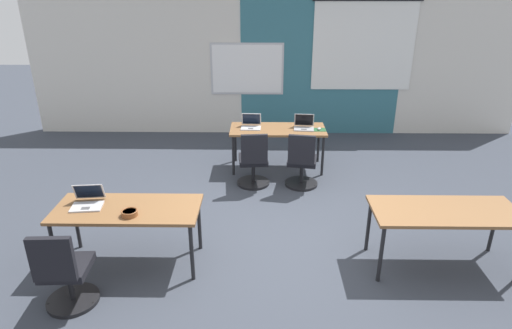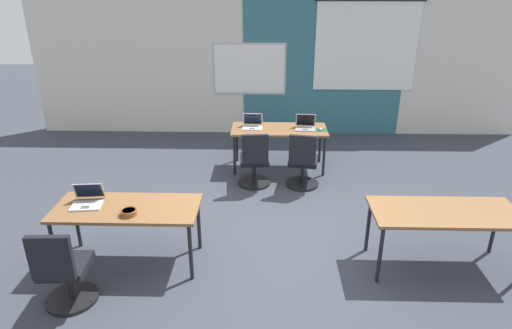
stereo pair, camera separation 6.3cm
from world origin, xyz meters
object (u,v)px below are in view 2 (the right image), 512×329
(desk_near_right, at_px, (445,216))
(desk_far_center, at_px, (279,132))
(laptop_near_left_end, at_px, (87,200))
(mouse_far_right, at_px, (321,129))
(laptop_far_left, at_px, (252,125))
(laptop_far_right, at_px, (305,126))
(desk_near_left, at_px, (127,212))
(chair_far_left, at_px, (254,164))
(chair_near_left_end, at_px, (64,274))
(snack_bowl, at_px, (129,212))
(chair_far_right, at_px, (303,165))

(desk_near_right, distance_m, desk_far_center, 3.30)
(laptop_near_left_end, bearing_deg, mouse_far_right, 36.65)
(laptop_far_left, distance_m, mouse_far_right, 1.14)
(desk_near_right, relative_size, laptop_far_right, 4.54)
(desk_near_left, bearing_deg, chair_far_left, 56.85)
(desk_near_left, height_order, chair_near_left_end, chair_near_left_end)
(desk_near_right, height_order, mouse_far_right, mouse_far_right)
(laptop_near_left_end, bearing_deg, snack_bowl, -29.38)
(desk_near_left, xyz_separation_m, laptop_far_left, (1.30, 2.84, 0.11))
(chair_far_left, height_order, laptop_far_right, laptop_far_right)
(chair_near_left_end, xyz_separation_m, chair_far_right, (2.53, 2.81, 0.00))
(laptop_far_right, xyz_separation_m, snack_bowl, (-2.11, -2.98, -0.01))
(chair_near_left_end, relative_size, chair_far_left, 1.00)
(mouse_far_right, bearing_deg, chair_near_left_end, -129.38)
(laptop_near_left_end, distance_m, snack_bowl, 0.58)
(snack_bowl, bearing_deg, laptop_far_right, 54.73)
(laptop_far_right, height_order, chair_far_right, laptop_far_right)
(snack_bowl, bearing_deg, chair_near_left_end, -131.46)
(chair_near_left_end, height_order, laptop_far_right, laptop_far_right)
(chair_near_left_end, height_order, laptop_far_left, laptop_far_left)
(chair_near_left_end, height_order, chair_far_left, same)
(laptop_far_right, distance_m, snack_bowl, 3.65)
(mouse_far_right, xyz_separation_m, snack_bowl, (-2.35, -2.91, 0.01))
(desk_near_right, relative_size, snack_bowl, 9.01)
(desk_far_center, bearing_deg, laptop_far_left, 175.10)
(desk_near_left, xyz_separation_m, snack_bowl, (0.08, -0.18, 0.10))
(chair_far_left, relative_size, chair_far_right, 1.00)
(desk_near_right, distance_m, laptop_far_right, 3.10)
(desk_far_center, bearing_deg, chair_far_right, -64.70)
(laptop_near_left_end, bearing_deg, chair_far_left, 41.98)
(desk_far_center, height_order, laptop_far_right, laptop_far_right)
(desk_near_left, distance_m, laptop_near_left_end, 0.46)
(chair_far_left, relative_size, snack_bowl, 5.18)
(desk_near_right, distance_m, mouse_far_right, 2.94)
(desk_near_left, bearing_deg, mouse_far_right, 48.33)
(laptop_near_left_end, bearing_deg, chair_near_left_end, -95.09)
(laptop_near_left_end, relative_size, laptop_far_left, 1.06)
(desk_far_center, height_order, snack_bowl, snack_bowl)
(laptop_near_left_end, bearing_deg, desk_near_left, -12.72)
(laptop_near_left_end, distance_m, mouse_far_right, 3.94)
(desk_near_left, xyz_separation_m, desk_near_right, (3.50, 0.00, 0.00))
(mouse_far_right, bearing_deg, chair_far_right, -115.81)
(chair_near_left_end, xyz_separation_m, laptop_far_left, (1.73, 3.59, 0.39))
(laptop_far_left, bearing_deg, laptop_far_right, -0.21)
(desk_far_center, xyz_separation_m, laptop_far_right, (0.44, 0.00, 0.11))
(laptop_near_left_end, xyz_separation_m, mouse_far_right, (2.88, 2.69, -0.03))
(chair_near_left_end, xyz_separation_m, snack_bowl, (0.51, 0.58, 0.38))
(laptop_near_left_end, bearing_deg, laptop_far_left, 51.64)
(desk_near_left, relative_size, laptop_far_right, 4.54)
(desk_far_center, height_order, chair_far_right, chair_far_right)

